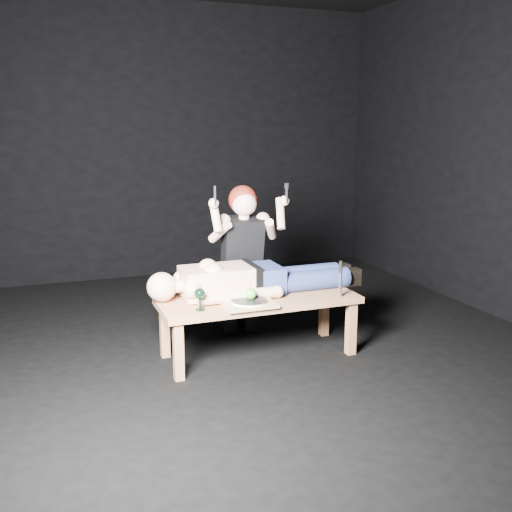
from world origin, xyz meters
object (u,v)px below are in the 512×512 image
object	(u,v)px
table	(258,326)
lying_man	(258,275)
goblet	(200,299)
carving_knife	(340,279)
kneeling_woman	(240,258)
serving_tray	(249,304)

from	to	relation	value
table	lying_man	distance (m)	0.39
goblet	carving_knife	size ratio (longest dim) A/B	0.58
table	carving_knife	xyz separation A→B (m)	(0.57, -0.19, 0.36)
kneeling_woman	carving_knife	size ratio (longest dim) A/B	4.71
lying_man	carving_knife	size ratio (longest dim) A/B	5.60
table	kneeling_woman	size ratio (longest dim) A/B	1.15
table	carving_knife	distance (m)	0.70
lying_man	kneeling_woman	world-z (taller)	kneeling_woman
lying_man	kneeling_woman	distance (m)	0.40
kneeling_woman	carving_knife	world-z (taller)	kneeling_woman
kneeling_woman	carving_knife	xyz separation A→B (m)	(0.53, -0.72, -0.05)
lying_man	kneeling_woman	bearing A→B (deg)	90.63
table	carving_knife	world-z (taller)	carving_knife
serving_tray	carving_knife	bearing A→B (deg)	-1.79
serving_tray	goblet	bearing A→B (deg)	176.77
lying_man	serving_tray	distance (m)	0.37
table	lying_man	world-z (taller)	lying_man
table	goblet	distance (m)	0.59
table	lying_man	bearing A→B (deg)	70.85
kneeling_woman	goblet	size ratio (longest dim) A/B	8.14
table	lying_man	size ratio (longest dim) A/B	0.97
serving_tray	goblet	size ratio (longest dim) A/B	2.36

